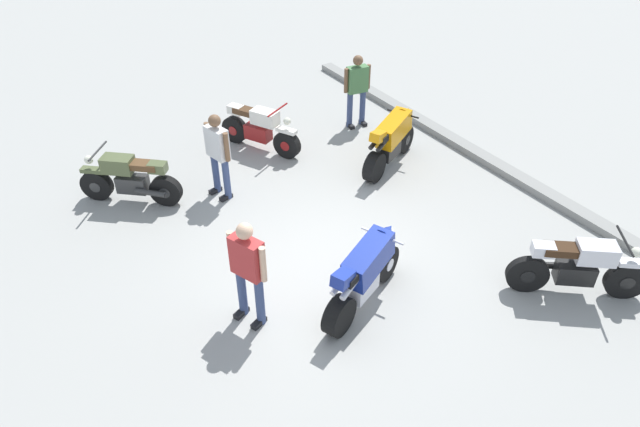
# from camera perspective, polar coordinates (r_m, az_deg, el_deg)

# --- Properties ---
(ground_plane) EXTENTS (40.00, 40.00, 0.00)m
(ground_plane) POSITION_cam_1_polar(r_m,az_deg,el_deg) (9.27, 0.81, -5.49)
(ground_plane) COLOR #9E9E99
(curb_edge) EXTENTS (14.00, 0.30, 0.15)m
(curb_edge) POSITION_cam_1_polar(r_m,az_deg,el_deg) (11.91, 19.60, 3.16)
(curb_edge) COLOR gray
(curb_edge) RESTS_ON ground
(motorcycle_orange_sportbike) EXTENTS (1.03, 1.85, 1.14)m
(motorcycle_orange_sportbike) POSITION_cam_1_polar(r_m,az_deg,el_deg) (11.65, 7.14, 7.36)
(motorcycle_orange_sportbike) COLOR black
(motorcycle_orange_sportbike) RESTS_ON ground
(motorcycle_silver_cruiser) EXTENTS (1.40, 1.71, 1.09)m
(motorcycle_silver_cruiser) POSITION_cam_1_polar(r_m,az_deg,el_deg) (9.34, 24.52, -4.92)
(motorcycle_silver_cruiser) COLOR black
(motorcycle_silver_cruiser) RESTS_ON ground
(motorcycle_blue_sportbike) EXTENTS (1.00, 1.87, 1.14)m
(motorcycle_blue_sportbike) POSITION_cam_1_polar(r_m,az_deg,el_deg) (8.33, 4.51, -5.94)
(motorcycle_blue_sportbike) COLOR black
(motorcycle_blue_sportbike) RESTS_ON ground
(motorcycle_olive_vintage) EXTENTS (1.40, 1.57, 1.07)m
(motorcycle_olive_vintage) POSITION_cam_1_polar(r_m,az_deg,el_deg) (11.05, -18.53, 3.24)
(motorcycle_olive_vintage) COLOR black
(motorcycle_olive_vintage) RESTS_ON ground
(motorcycle_cream_vintage) EXTENTS (1.81, 1.05, 1.07)m
(motorcycle_cream_vintage) POSITION_cam_1_polar(r_m,az_deg,el_deg) (12.26, -6.08, 8.43)
(motorcycle_cream_vintage) COLOR black
(motorcycle_cream_vintage) RESTS_ON ground
(person_in_white_shirt) EXTENTS (0.65, 0.39, 1.68)m
(person_in_white_shirt) POSITION_cam_1_polar(r_m,az_deg,el_deg) (10.60, -10.18, 6.20)
(person_in_white_shirt) COLOR #384772
(person_in_white_shirt) RESTS_ON ground
(person_in_red_shirt) EXTENTS (0.65, 0.45, 1.72)m
(person_in_red_shirt) POSITION_cam_1_polar(r_m,az_deg,el_deg) (7.87, -7.24, -5.31)
(person_in_red_shirt) COLOR #384772
(person_in_red_shirt) RESTS_ON ground
(person_in_green_shirt) EXTENTS (0.36, 0.65, 1.67)m
(person_in_green_shirt) POSITION_cam_1_polar(r_m,az_deg,el_deg) (13.03, 3.73, 12.57)
(person_in_green_shirt) COLOR #384772
(person_in_green_shirt) RESTS_ON ground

